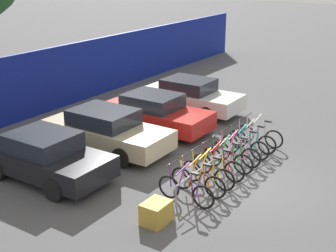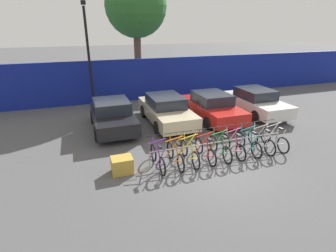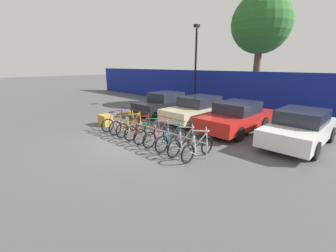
{
  "view_description": "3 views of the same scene",
  "coord_description": "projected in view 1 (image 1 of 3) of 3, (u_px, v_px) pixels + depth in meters",
  "views": [
    {
      "loc": [
        -11.33,
        -5.1,
        6.07
      ],
      "look_at": [
        0.39,
        2.6,
        1.07
      ],
      "focal_mm": 50.0,
      "sensor_mm": 36.0,
      "label": 1
    },
    {
      "loc": [
        -4.21,
        -7.16,
        4.67
      ],
      "look_at": [
        -0.93,
        2.32,
        0.78
      ],
      "focal_mm": 28.0,
      "sensor_mm": 36.0,
      "label": 2
    },
    {
      "loc": [
        7.23,
        -5.21,
        3.09
      ],
      "look_at": [
        1.29,
        0.78,
        0.77
      ],
      "focal_mm": 24.0,
      "sensor_mm": 36.0,
      "label": 3
    }
  ],
  "objects": [
    {
      "name": "bicycle_green",
      "position": [
        227.0,
        159.0,
        14.13
      ],
      "size": [
        0.68,
        1.71,
        1.05
      ],
      "rotation": [
        0.0,
        0.0,
        0.03
      ],
      "color": "black",
      "rests_on": "ground"
    },
    {
      "name": "bike_rack",
      "position": [
        223.0,
        154.0,
        14.18
      ],
      "size": [
        5.43,
        0.04,
        0.57
      ],
      "color": "gray",
      "rests_on": "ground"
    },
    {
      "name": "bicycle_orange",
      "position": [
        198.0,
        181.0,
        12.73
      ],
      "size": [
        0.68,
        1.71,
        1.05
      ],
      "rotation": [
        0.0,
        0.0,
        -0.01
      ],
      "color": "black",
      "rests_on": "ground"
    },
    {
      "name": "bicycle_white",
      "position": [
        259.0,
        135.0,
        16.07
      ],
      "size": [
        0.68,
        1.71,
        1.05
      ],
      "rotation": [
        0.0,
        0.0,
        -0.02
      ],
      "color": "black",
      "rests_on": "ground"
    },
    {
      "name": "cargo_crate",
      "position": [
        156.0,
        213.0,
        11.34
      ],
      "size": [
        0.7,
        0.56,
        0.55
      ],
      "primitive_type": "cube",
      "color": "#B28C33",
      "rests_on": "ground"
    },
    {
      "name": "hoarding_wall",
      "position": [
        14.0,
        90.0,
        18.06
      ],
      "size": [
        36.0,
        0.16,
        2.65
      ],
      "primitive_type": "cube",
      "color": "navy",
      "rests_on": "ground"
    },
    {
      "name": "car_white",
      "position": [
        190.0,
        96.0,
        19.57
      ],
      "size": [
        1.91,
        4.27,
        1.4
      ],
      "color": "silver",
      "rests_on": "ground"
    },
    {
      "name": "bicycle_red",
      "position": [
        218.0,
        166.0,
        13.65
      ],
      "size": [
        0.68,
        1.71,
        1.05
      ],
      "rotation": [
        0.0,
        0.0,
        0.02
      ],
      "color": "black",
      "rests_on": "ground"
    },
    {
      "name": "bicycle_teal",
      "position": [
        245.0,
        146.0,
        15.11
      ],
      "size": [
        0.68,
        1.71,
        1.05
      ],
      "rotation": [
        0.0,
        0.0,
        -0.04
      ],
      "color": "black",
      "rests_on": "ground"
    },
    {
      "name": "bicycle_silver",
      "position": [
        252.0,
        140.0,
        15.58
      ],
      "size": [
        0.68,
        1.71,
        1.05
      ],
      "rotation": [
        0.0,
        0.0,
        -0.06
      ],
      "color": "black",
      "rests_on": "ground"
    },
    {
      "name": "car_beige",
      "position": [
        106.0,
        130.0,
        15.62
      ],
      "size": [
        1.91,
        4.49,
        1.4
      ],
      "color": "#C1B28E",
      "rests_on": "ground"
    },
    {
      "name": "ground_plane",
      "position": [
        235.0,
        181.0,
        13.59
      ],
      "size": [
        120.0,
        120.0,
        0.0
      ],
      "primitive_type": "plane",
      "color": "#4C4C4F"
    },
    {
      "name": "bicycle_purple",
      "position": [
        186.0,
        190.0,
        12.22
      ],
      "size": [
        0.68,
        1.71,
        1.05
      ],
      "rotation": [
        0.0,
        0.0,
        -0.06
      ],
      "color": "black",
      "rests_on": "ground"
    },
    {
      "name": "bicycle_pink",
      "position": [
        235.0,
        153.0,
        14.57
      ],
      "size": [
        0.68,
        1.71,
        1.05
      ],
      "rotation": [
        0.0,
        0.0,
        0.04
      ],
      "color": "black",
      "rests_on": "ground"
    },
    {
      "name": "car_black",
      "position": [
        46.0,
        156.0,
        13.53
      ],
      "size": [
        1.91,
        4.02,
        1.4
      ],
      "color": "black",
      "rests_on": "ground"
    },
    {
      "name": "car_red",
      "position": [
        154.0,
        113.0,
        17.4
      ],
      "size": [
        1.91,
        4.25,
        1.4
      ],
      "color": "red",
      "rests_on": "ground"
    },
    {
      "name": "bicycle_yellow",
      "position": [
        208.0,
        174.0,
        13.16
      ],
      "size": [
        0.68,
        1.71,
        1.05
      ],
      "rotation": [
        0.0,
        0.0,
        -0.06
      ],
      "color": "black",
      "rests_on": "ground"
    }
  ]
}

